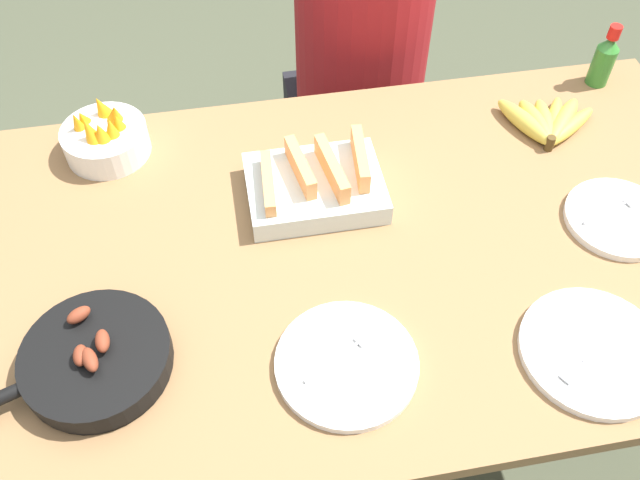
{
  "coord_description": "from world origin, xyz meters",
  "views": [
    {
      "loc": [
        -0.15,
        -0.82,
        1.82
      ],
      "look_at": [
        0.0,
        0.0,
        0.8
      ],
      "focal_mm": 38.0,
      "sensor_mm": 36.0,
      "label": 1
    }
  ],
  "objects_px": {
    "empty_plate_far_left": "(594,351)",
    "person_figure": "(359,103)",
    "banana_bunch": "(547,123)",
    "empty_plate_far_right": "(618,218)",
    "empty_plate_near_front": "(347,364)",
    "hot_sauce_bottle": "(604,59)",
    "melon_tray": "(316,185)",
    "fruit_bowl_mango": "(105,137)",
    "skillet": "(94,360)"
  },
  "relations": [
    {
      "from": "empty_plate_near_front",
      "to": "empty_plate_far_left",
      "type": "distance_m",
      "value": 0.43
    },
    {
      "from": "hot_sauce_bottle",
      "to": "melon_tray",
      "type": "bearing_deg",
      "value": -161.12
    },
    {
      "from": "banana_bunch",
      "to": "melon_tray",
      "type": "distance_m",
      "value": 0.57
    },
    {
      "from": "empty_plate_far_left",
      "to": "hot_sauce_bottle",
      "type": "xyz_separation_m",
      "value": [
        0.33,
        0.71,
        0.06
      ]
    },
    {
      "from": "skillet",
      "to": "empty_plate_near_front",
      "type": "relative_size",
      "value": 1.61
    },
    {
      "from": "empty_plate_far_left",
      "to": "empty_plate_far_right",
      "type": "bearing_deg",
      "value": 57.28
    },
    {
      "from": "fruit_bowl_mango",
      "to": "empty_plate_far_left",
      "type": "bearing_deg",
      "value": -38.48
    },
    {
      "from": "empty_plate_near_front",
      "to": "banana_bunch",
      "type": "bearing_deg",
      "value": 42.14
    },
    {
      "from": "melon_tray",
      "to": "fruit_bowl_mango",
      "type": "bearing_deg",
      "value": 153.71
    },
    {
      "from": "banana_bunch",
      "to": "hot_sauce_bottle",
      "type": "bearing_deg",
      "value": 37.16
    },
    {
      "from": "banana_bunch",
      "to": "person_figure",
      "type": "height_order",
      "value": "person_figure"
    },
    {
      "from": "fruit_bowl_mango",
      "to": "empty_plate_near_front",
      "type": "bearing_deg",
      "value": -56.22
    },
    {
      "from": "melon_tray",
      "to": "skillet",
      "type": "height_order",
      "value": "melon_tray"
    },
    {
      "from": "hot_sauce_bottle",
      "to": "banana_bunch",
      "type": "bearing_deg",
      "value": -142.84
    },
    {
      "from": "fruit_bowl_mango",
      "to": "hot_sauce_bottle",
      "type": "height_order",
      "value": "hot_sauce_bottle"
    },
    {
      "from": "empty_plate_far_right",
      "to": "skillet",
      "type": "bearing_deg",
      "value": -171.39
    },
    {
      "from": "empty_plate_far_left",
      "to": "fruit_bowl_mango",
      "type": "xyz_separation_m",
      "value": [
        -0.85,
        0.67,
        0.03
      ]
    },
    {
      "from": "person_figure",
      "to": "hot_sauce_bottle",
      "type": "bearing_deg",
      "value": -34.52
    },
    {
      "from": "empty_plate_far_left",
      "to": "person_figure",
      "type": "relative_size",
      "value": 0.22
    },
    {
      "from": "banana_bunch",
      "to": "melon_tray",
      "type": "relative_size",
      "value": 0.84
    },
    {
      "from": "banana_bunch",
      "to": "empty_plate_far_right",
      "type": "relative_size",
      "value": 1.08
    },
    {
      "from": "banana_bunch",
      "to": "empty_plate_far_right",
      "type": "xyz_separation_m",
      "value": [
        0.04,
        -0.29,
        -0.01
      ]
    },
    {
      "from": "empty_plate_near_front",
      "to": "person_figure",
      "type": "height_order",
      "value": "person_figure"
    },
    {
      "from": "empty_plate_near_front",
      "to": "empty_plate_far_right",
      "type": "height_order",
      "value": "same"
    },
    {
      "from": "empty_plate_near_front",
      "to": "hot_sauce_bottle",
      "type": "relative_size",
      "value": 1.58
    },
    {
      "from": "empty_plate_far_left",
      "to": "hot_sauce_bottle",
      "type": "bearing_deg",
      "value": 65.11
    },
    {
      "from": "empty_plate_near_front",
      "to": "empty_plate_far_right",
      "type": "relative_size",
      "value": 1.16
    },
    {
      "from": "empty_plate_near_front",
      "to": "hot_sauce_bottle",
      "type": "distance_m",
      "value": 1.01
    },
    {
      "from": "empty_plate_far_right",
      "to": "empty_plate_far_left",
      "type": "bearing_deg",
      "value": -122.72
    },
    {
      "from": "melon_tray",
      "to": "empty_plate_near_front",
      "type": "relative_size",
      "value": 1.12
    },
    {
      "from": "empty_plate_near_front",
      "to": "hot_sauce_bottle",
      "type": "height_order",
      "value": "hot_sauce_bottle"
    },
    {
      "from": "skillet",
      "to": "empty_plate_near_front",
      "type": "xyz_separation_m",
      "value": [
        0.43,
        -0.07,
        -0.02
      ]
    },
    {
      "from": "banana_bunch",
      "to": "skillet",
      "type": "bearing_deg",
      "value": -155.87
    },
    {
      "from": "fruit_bowl_mango",
      "to": "hot_sauce_bottle",
      "type": "xyz_separation_m",
      "value": [
        1.18,
        0.04,
        0.03
      ]
    },
    {
      "from": "skillet",
      "to": "empty_plate_far_left",
      "type": "distance_m",
      "value": 0.87
    },
    {
      "from": "empty_plate_far_right",
      "to": "person_figure",
      "type": "xyz_separation_m",
      "value": [
        -0.36,
        0.78,
        -0.28
      ]
    },
    {
      "from": "fruit_bowl_mango",
      "to": "empty_plate_far_right",
      "type": "bearing_deg",
      "value": -20.87
    },
    {
      "from": "melon_tray",
      "to": "empty_plate_far_left",
      "type": "distance_m",
      "value": 0.62
    },
    {
      "from": "skillet",
      "to": "empty_plate_near_front",
      "type": "height_order",
      "value": "skillet"
    },
    {
      "from": "skillet",
      "to": "person_figure",
      "type": "relative_size",
      "value": 0.33
    },
    {
      "from": "empty_plate_far_right",
      "to": "hot_sauce_bottle",
      "type": "distance_m",
      "value": 0.46
    },
    {
      "from": "skillet",
      "to": "fruit_bowl_mango",
      "type": "distance_m",
      "value": 0.55
    },
    {
      "from": "melon_tray",
      "to": "hot_sauce_bottle",
      "type": "height_order",
      "value": "hot_sauce_bottle"
    },
    {
      "from": "melon_tray",
      "to": "empty_plate_far_right",
      "type": "xyz_separation_m",
      "value": [
        0.59,
        -0.18,
        -0.03
      ]
    },
    {
      "from": "melon_tray",
      "to": "hot_sauce_bottle",
      "type": "bearing_deg",
      "value": 18.88
    },
    {
      "from": "hot_sauce_bottle",
      "to": "person_figure",
      "type": "relative_size",
      "value": 0.13
    },
    {
      "from": "melon_tray",
      "to": "fruit_bowl_mango",
      "type": "distance_m",
      "value": 0.48
    },
    {
      "from": "fruit_bowl_mango",
      "to": "hot_sauce_bottle",
      "type": "relative_size",
      "value": 1.18
    },
    {
      "from": "banana_bunch",
      "to": "skillet",
      "type": "height_order",
      "value": "skillet"
    },
    {
      "from": "empty_plate_far_left",
      "to": "empty_plate_far_right",
      "type": "relative_size",
      "value": 1.21
    }
  ]
}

